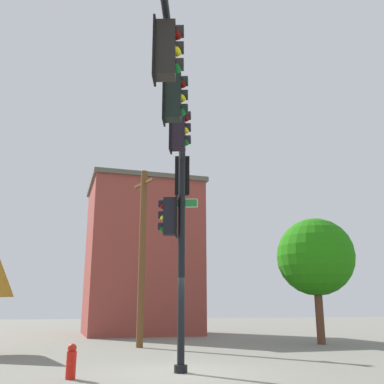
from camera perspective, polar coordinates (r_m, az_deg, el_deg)
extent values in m
plane|color=slate|center=(12.75, -1.47, -22.30)|extent=(120.00, 120.00, 0.00)
cylinder|color=black|center=(12.80, -1.36, -5.62)|extent=(0.20, 0.20, 7.41)
cylinder|color=black|center=(12.74, -1.46, -21.85)|extent=(0.36, 0.36, 0.20)
cylinder|color=black|center=(10.79, -2.22, 14.57)|extent=(6.16, 2.20, 0.14)
cylinder|color=black|center=(12.17, -1.66, 8.42)|extent=(2.80, 1.01, 1.08)
cube|color=black|center=(11.71, -1.78, 8.05)|extent=(0.43, 0.45, 1.10)
cube|color=black|center=(11.73, -2.76, 8.02)|extent=(0.43, 0.19, 1.22)
sphere|color=maroon|center=(11.83, -0.79, 9.60)|extent=(0.22, 0.22, 0.22)
cylinder|color=black|center=(11.84, -0.50, 9.83)|extent=(0.27, 0.21, 0.23)
sphere|color=#FFFC14|center=(11.69, -0.80, 8.08)|extent=(0.22, 0.22, 0.22)
cylinder|color=black|center=(11.71, -0.50, 8.31)|extent=(0.27, 0.21, 0.23)
sphere|color=#0B621E|center=(11.56, -0.80, 6.53)|extent=(0.22, 0.22, 0.22)
cylinder|color=black|center=(11.58, -0.51, 6.76)|extent=(0.27, 0.21, 0.23)
cube|color=black|center=(10.04, -2.45, 12.12)|extent=(0.42, 0.44, 1.10)
cube|color=black|center=(10.05, -3.61, 12.09)|extent=(0.43, 0.18, 1.22)
sphere|color=maroon|center=(10.18, -1.27, 13.85)|extent=(0.22, 0.22, 0.22)
cylinder|color=black|center=(10.20, -0.93, 14.11)|extent=(0.26, 0.21, 0.23)
sphere|color=#FFFC14|center=(10.02, -1.29, 12.15)|extent=(0.22, 0.22, 0.22)
cylinder|color=black|center=(10.04, -0.93, 12.41)|extent=(0.26, 0.21, 0.23)
sphere|color=#0B621E|center=(9.87, -1.30, 10.39)|extent=(0.22, 0.22, 0.22)
cylinder|color=black|center=(9.89, -0.94, 10.65)|extent=(0.26, 0.21, 0.23)
cube|color=black|center=(8.44, -3.42, 17.77)|extent=(0.41, 0.44, 1.10)
cube|color=black|center=(8.45, -4.84, 17.73)|extent=(0.43, 0.17, 1.22)
sphere|color=maroon|center=(8.61, -1.97, 19.71)|extent=(0.22, 0.22, 0.22)
cylinder|color=black|center=(8.64, -1.54, 19.99)|extent=(0.26, 0.20, 0.23)
sphere|color=#FFFC14|center=(8.42, -1.99, 17.80)|extent=(0.22, 0.22, 0.22)
cylinder|color=black|center=(8.45, -1.56, 18.09)|extent=(0.26, 0.20, 0.23)
sphere|color=#0B621E|center=(8.25, -2.01, 15.81)|extent=(0.22, 0.22, 0.22)
cylinder|color=black|center=(8.27, -1.58, 16.11)|extent=(0.26, 0.20, 0.23)
cube|color=black|center=(13.56, -1.23, 1.92)|extent=(0.44, 0.42, 1.10)
cube|color=black|center=(13.36, -1.27, 2.17)|extent=(0.18, 0.43, 1.22)
sphere|color=maroon|center=(13.85, -1.18, 3.03)|extent=(0.22, 0.22, 0.22)
cylinder|color=black|center=(13.92, -1.16, 3.15)|extent=(0.21, 0.26, 0.23)
sphere|color=#FFFC14|center=(13.75, -1.18, 1.68)|extent=(0.22, 0.22, 0.22)
cylinder|color=black|center=(13.82, -1.17, 1.81)|extent=(0.21, 0.26, 0.23)
sphere|color=#0B621E|center=(13.66, -1.19, 0.31)|extent=(0.22, 0.22, 0.22)
cylinder|color=black|center=(13.73, -1.18, 0.45)|extent=(0.21, 0.26, 0.23)
cube|color=black|center=(12.92, -2.89, -3.18)|extent=(0.42, 0.44, 1.10)
cube|color=black|center=(12.91, -2.01, -3.18)|extent=(0.43, 0.18, 1.22)
sphere|color=maroon|center=(13.01, -3.75, -1.72)|extent=(0.22, 0.22, 0.22)
cylinder|color=black|center=(13.03, -4.01, -1.51)|extent=(0.26, 0.21, 0.23)
sphere|color=#FFFC14|center=(12.94, -3.78, -3.18)|extent=(0.22, 0.22, 0.22)
cylinder|color=black|center=(12.96, -4.04, -2.97)|extent=(0.26, 0.21, 0.23)
sphere|color=#0B621E|center=(12.88, -3.80, -4.67)|extent=(0.22, 0.22, 0.22)
cylinder|color=black|center=(12.89, -4.07, -4.45)|extent=(0.26, 0.21, 0.23)
cube|color=white|center=(10.67, -2.33, 16.82)|extent=(0.90, 0.32, 0.26)
cube|color=#19732B|center=(10.67, -2.33, 16.82)|extent=(0.86, 0.32, 0.22)
cube|color=white|center=(12.99, -1.33, -1.44)|extent=(0.32, 0.90, 0.26)
cube|color=#1F752E|center=(12.99, -1.33, -1.44)|extent=(0.32, 0.86, 0.22)
cylinder|color=brown|center=(20.60, -6.47, -8.08)|extent=(0.30, 0.30, 8.05)
cube|color=brown|center=(21.27, -6.20, 1.13)|extent=(1.76, 0.65, 0.12)
cylinder|color=red|center=(12.00, -15.33, -20.74)|extent=(0.24, 0.24, 0.65)
sphere|color=red|center=(11.96, -15.20, -18.86)|extent=(0.22, 0.22, 0.22)
cylinder|color=red|center=(11.85, -15.30, -20.66)|extent=(0.12, 0.10, 0.10)
cylinder|color=brown|center=(22.92, 16.15, -15.19)|extent=(0.38, 0.38, 2.53)
sphere|color=#20750E|center=(23.05, 15.64, -8.02)|extent=(3.81, 3.81, 3.81)
cube|color=brown|center=(30.54, -6.53, -8.58)|extent=(6.52, 7.12, 9.78)
cube|color=#555346|center=(31.47, -6.27, 0.58)|extent=(6.82, 7.42, 0.30)
cube|color=#A5B7C6|center=(31.92, -0.38, -11.49)|extent=(0.90, 0.04, 1.20)
cube|color=#A5B7C6|center=(29.48, 1.06, -11.05)|extent=(0.90, 0.04, 1.20)
cube|color=#A5B7C6|center=(32.97, -0.88, -9.54)|extent=(0.90, 0.04, 1.20)
cube|color=#A5B7C6|center=(30.97, 0.47, -3.17)|extent=(0.90, 0.04, 1.20)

